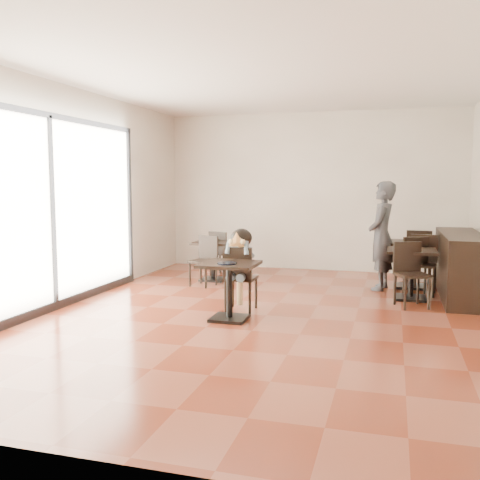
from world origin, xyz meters
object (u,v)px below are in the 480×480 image
(child_chair, at_px, (241,278))
(child, at_px, (241,270))
(cafe_table_left, at_px, (213,261))
(chair_back_b, at_px, (423,265))
(chair_mid_a, at_px, (410,264))
(child_table, at_px, (229,291))
(adult_patron, at_px, (382,236))
(cafe_table_mid, at_px, (411,274))
(cafe_table_back, at_px, (411,265))
(chair_mid_b, at_px, (412,275))
(chair_left_a, at_px, (223,253))
(chair_back_a, at_px, (419,256))
(chair_left_b, at_px, (203,261))

(child_chair, height_order, child, child)
(cafe_table_left, height_order, chair_back_b, chair_back_b)
(cafe_table_left, relative_size, chair_mid_a, 0.77)
(child_table, relative_size, chair_mid_a, 0.81)
(child_chair, relative_size, chair_mid_a, 0.98)
(child, xyz_separation_m, chair_mid_a, (2.31, 1.96, -0.11))
(child, relative_size, adult_patron, 0.63)
(child, relative_size, cafe_table_mid, 1.48)
(child_chair, relative_size, cafe_table_back, 1.15)
(child_table, distance_m, chair_mid_b, 2.71)
(child_chair, xyz_separation_m, cafe_table_back, (2.34, 2.36, -0.06))
(child, distance_m, chair_mid_b, 2.47)
(child_table, bearing_deg, chair_mid_b, 31.38)
(chair_left_a, bearing_deg, adult_patron, -176.45)
(chair_back_a, bearing_deg, cafe_table_left, 20.21)
(adult_patron, xyz_separation_m, cafe_table_back, (0.49, 0.30, -0.51))
(child, distance_m, chair_back_a, 3.84)
(cafe_table_mid, relative_size, chair_mid_a, 0.83)
(child_chair, height_order, cafe_table_mid, child_chair)
(child, height_order, cafe_table_mid, child)
(cafe_table_left, xyz_separation_m, chair_left_a, (0.00, 0.55, 0.07))
(cafe_table_left, bearing_deg, adult_patron, -0.14)
(chair_mid_b, bearing_deg, chair_mid_a, 67.08)
(cafe_table_mid, bearing_deg, cafe_table_left, 169.10)
(cafe_table_left, height_order, chair_mid_a, chair_mid_a)
(cafe_table_mid, xyz_separation_m, chair_left_a, (-3.43, 1.21, 0.04))
(child_chair, xyz_separation_m, cafe_table_left, (-1.12, 2.07, -0.10))
(cafe_table_back, bearing_deg, child_chair, -134.70)
(child, xyz_separation_m, cafe_table_back, (2.34, 2.36, -0.18))
(chair_mid_b, distance_m, chair_back_a, 2.06)
(adult_patron, xyz_separation_m, chair_mid_b, (0.46, -1.20, -0.44))
(chair_mid_a, bearing_deg, chair_left_b, -15.62)
(chair_back_a, bearing_deg, cafe_table_mid, 90.02)
(chair_mid_a, relative_size, chair_back_a, 0.98)
(child, xyz_separation_m, chair_mid_b, (2.31, 0.86, -0.11))
(child_table, relative_size, cafe_table_mid, 0.98)
(chair_left_b, bearing_deg, chair_back_a, 35.25)
(adult_patron, xyz_separation_m, chair_back_a, (0.65, 0.85, -0.43))
(child_table, xyz_separation_m, adult_patron, (1.85, 2.61, 0.53))
(cafe_table_mid, height_order, cafe_table_back, cafe_table_back)
(chair_mid_b, bearing_deg, child, 177.49)
(cafe_table_mid, height_order, chair_left_b, chair_left_b)
(child_chair, xyz_separation_m, child, (0.00, 0.00, 0.12))
(cafe_table_mid, height_order, cafe_table_left, cafe_table_mid)
(adult_patron, xyz_separation_m, chair_back_b, (0.65, -0.25, -0.43))
(cafe_table_mid, height_order, chair_mid_a, chair_mid_a)
(adult_patron, distance_m, chair_back_a, 1.15)
(child_table, distance_m, cafe_table_mid, 3.03)
(child_chair, bearing_deg, cafe_table_back, -134.70)
(chair_mid_b, xyz_separation_m, chair_left_b, (-3.43, 0.66, -0.03))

